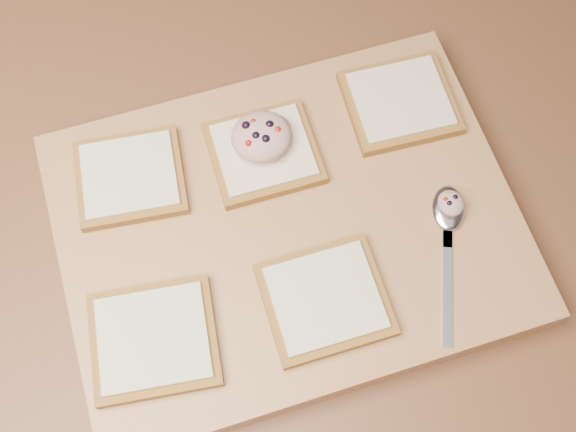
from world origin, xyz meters
name	(u,v)px	position (x,y,z in m)	size (l,w,h in m)	color
ground	(218,372)	(0.00, 0.00, 0.00)	(4.00, 4.00, 0.00)	#515459
island_counter	(194,322)	(0.00, 0.00, 0.45)	(2.00, 0.80, 0.90)	slate
cutting_board	(288,229)	(0.15, -0.06, 0.92)	(0.48, 0.36, 0.04)	tan
bread_far_left	(130,177)	(0.00, 0.03, 0.95)	(0.12, 0.12, 0.02)	olive
bread_far_center	(264,153)	(0.14, 0.02, 0.95)	(0.12, 0.11, 0.02)	olive
bread_far_right	(400,102)	(0.31, 0.03, 0.95)	(0.12, 0.11, 0.02)	olive
bread_near_left	(154,339)	(-0.02, -0.15, 0.95)	(0.13, 0.13, 0.02)	olive
bread_near_center	(325,299)	(0.16, -0.16, 0.95)	(0.12, 0.11, 0.02)	olive
tuna_salad_dollop	(261,136)	(0.14, 0.03, 0.97)	(0.06, 0.06, 0.03)	#D8968B
spoon	(448,220)	(0.31, -0.11, 0.94)	(0.09, 0.17, 0.01)	silver
spoon_salad	(451,203)	(0.31, -0.10, 0.96)	(0.03, 0.03, 0.02)	#D8968B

